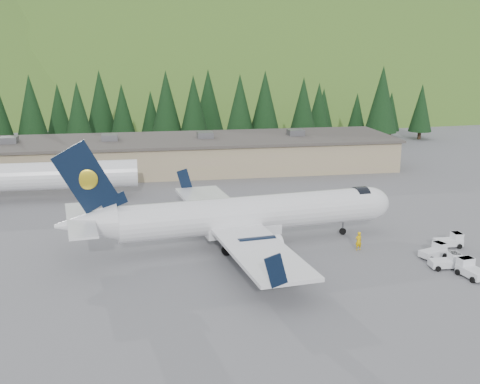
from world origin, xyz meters
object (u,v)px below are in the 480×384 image
(baggage_tug_a, at_px, (435,251))
(ramp_worker, at_px, (359,241))
(baggage_tug_c, at_px, (470,269))
(airliner, at_px, (241,216))
(baggage_tug_b, at_px, (450,241))
(second_airliner, at_px, (28,176))
(baggage_tug_d, at_px, (447,261))
(terminal_building, at_px, (174,154))

(baggage_tug_a, height_order, ramp_worker, ramp_worker)
(baggage_tug_c, distance_m, ramp_worker, 10.98)
(airliner, relative_size, baggage_tug_b, 12.60)
(baggage_tug_a, xyz_separation_m, baggage_tug_c, (0.69, -5.13, 0.07))
(baggage_tug_c, xyz_separation_m, ramp_worker, (-7.14, 8.34, 0.27))
(ramp_worker, bearing_deg, airliner, -29.38)
(second_airliner, height_order, baggage_tug_b, second_airliner)
(second_airliner, relative_size, ramp_worker, 14.48)
(baggage_tug_c, relative_size, ramp_worker, 1.61)
(airliner, height_order, second_airliner, airliner)
(ramp_worker, bearing_deg, baggage_tug_c, 119.03)
(baggage_tug_b, distance_m, baggage_tug_d, 6.34)
(second_airliner, height_order, ramp_worker, second_airliner)
(second_airliner, xyz_separation_m, baggage_tug_c, (42.24, -34.06, -2.64))
(second_airliner, xyz_separation_m, terminal_building, (19.91, 16.00, -0.70))
(terminal_building, height_order, ramp_worker, terminal_building)
(second_airliner, distance_m, baggage_tug_b, 51.88)
(airliner, distance_m, baggage_tug_b, 21.24)
(airliner, height_order, baggage_tug_a, airliner)
(airliner, distance_m, baggage_tug_d, 20.04)
(second_airliner, bearing_deg, baggage_tug_b, -30.60)
(airliner, xyz_separation_m, baggage_tug_b, (20.67, -4.24, -2.42))
(terminal_building, bearing_deg, airliner, -84.00)
(airliner, height_order, baggage_tug_d, airliner)
(terminal_building, distance_m, baggage_tug_d, 52.40)
(baggage_tug_a, relative_size, terminal_building, 0.04)
(airliner, relative_size, baggage_tug_d, 12.43)
(second_airliner, bearing_deg, baggage_tug_d, -37.59)
(baggage_tug_b, xyz_separation_m, terminal_building, (-24.68, 42.37, 1.98))
(baggage_tug_b, distance_m, terminal_building, 49.07)
(second_airliner, xyz_separation_m, ramp_worker, (35.09, -25.72, -2.37))
(airliner, distance_m, terminal_building, 38.34)
(airliner, distance_m, ramp_worker, 11.93)
(airliner, height_order, baggage_tug_b, airliner)
(baggage_tug_a, bearing_deg, baggage_tug_b, 20.45)
(baggage_tug_b, bearing_deg, second_airliner, 151.77)
(baggage_tug_b, height_order, terminal_building, terminal_building)
(baggage_tug_c, xyz_separation_m, baggage_tug_d, (-0.93, 2.27, -0.04))
(airliner, bearing_deg, baggage_tug_c, -40.31)
(baggage_tug_a, relative_size, baggage_tug_c, 0.94)
(baggage_tug_d, bearing_deg, terminal_building, 118.79)
(baggage_tug_b, height_order, ramp_worker, ramp_worker)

